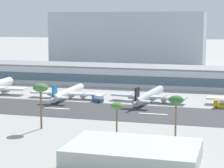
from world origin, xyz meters
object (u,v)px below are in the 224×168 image
at_px(distant_hotel_block, 127,39).
at_px(palm_tree_1, 117,107).
at_px(airliner_black_tail_gate_2, 148,96).
at_px(service_box_truck_1, 98,98).
at_px(terminal_building, 134,75).
at_px(palm_tree_2, 176,101).
at_px(service_fuel_truck_0, 223,104).
at_px(foreground_hangar, 133,154).
at_px(airliner_blue_tail_gate_1, 67,93).
at_px(palm_tree_0, 41,89).

relative_size(distant_hotel_block, palm_tree_1, 10.92).
xyz_separation_m(airliner_black_tail_gate_2, service_box_truck_1, (-23.10, -5.58, -1.22)).
height_order(terminal_building, palm_tree_2, palm_tree_2).
xyz_separation_m(terminal_building, service_fuel_truck_0, (53.99, -59.40, -3.71)).
bearing_deg(service_box_truck_1, foreground_hangar, 145.67).
relative_size(terminal_building, airliner_blue_tail_gate_1, 4.79).
height_order(airliner_blue_tail_gate_1, service_fuel_truck_0, airliner_blue_tail_gate_1).
distance_m(airliner_black_tail_gate_2, palm_tree_0, 68.02).
height_order(service_box_truck_1, foreground_hangar, foreground_hangar).
distance_m(airliner_blue_tail_gate_1, service_box_truck_1, 17.94).
distance_m(terminal_building, service_box_truck_1, 59.87).
bearing_deg(service_box_truck_1, palm_tree_2, 161.19).
bearing_deg(distant_hotel_block, palm_tree_0, -84.11).
xyz_separation_m(airliner_black_tail_gate_2, palm_tree_0, (-26.88, -61.45, 11.28)).
distance_m(palm_tree_2, foreground_hangar, 32.97).
bearing_deg(palm_tree_1, distant_hotel_block, 102.89).
bearing_deg(airliner_blue_tail_gate_1, palm_tree_0, -167.72).
relative_size(terminal_building, service_fuel_truck_0, 24.16).
distance_m(terminal_building, palm_tree_1, 121.41).
xyz_separation_m(service_fuel_truck_0, palm_tree_2, (-13.70, -55.16, 10.23)).
relative_size(palm_tree_0, palm_tree_2, 1.17).
xyz_separation_m(airliner_blue_tail_gate_1, palm_tree_0, (13.54, -60.43, 11.44)).
bearing_deg(palm_tree_0, distant_hotel_block, 95.89).
relative_size(airliner_black_tail_gate_2, palm_tree_2, 3.21).
xyz_separation_m(distant_hotel_block, palm_tree_1, (52.27, -228.31, -12.09)).
distance_m(distant_hotel_block, palm_tree_1, 234.53).
bearing_deg(airliner_blue_tail_gate_1, terminal_building, -21.55).
relative_size(distant_hotel_block, service_box_truck_1, 20.12).
xyz_separation_m(terminal_building, airliner_black_tail_gate_2, (19.07, -54.03, -2.74)).
relative_size(distant_hotel_block, palm_tree_0, 7.79).
height_order(terminal_building, distant_hotel_block, distant_hotel_block).
distance_m(palm_tree_0, palm_tree_2, 48.15).
bearing_deg(service_box_truck_1, airliner_blue_tail_gate_1, 17.57).
bearing_deg(palm_tree_1, service_box_truck_1, 112.97).
height_order(airliner_black_tail_gate_2, palm_tree_0, palm_tree_0).
distance_m(distant_hotel_block, foreground_hangar, 262.75).
xyz_separation_m(service_box_truck_1, palm_tree_1, (25.37, -59.83, 8.41)).
height_order(terminal_building, airliner_black_tail_gate_2, terminal_building).
distance_m(service_fuel_truck_0, palm_tree_2, 57.75).
bearing_deg(palm_tree_0, airliner_blue_tail_gate_1, 102.63).
bearing_deg(palm_tree_0, service_fuel_truck_0, 42.22).
bearing_deg(airliner_black_tail_gate_2, distant_hotel_block, 22.74).
distance_m(palm_tree_0, foreground_hangar, 51.80).
xyz_separation_m(service_fuel_truck_0, palm_tree_1, (-32.66, -60.04, 8.17)).
bearing_deg(distant_hotel_block, service_fuel_truck_0, -63.22).
distance_m(service_fuel_truck_0, service_box_truck_1, 58.02).
relative_size(distant_hotel_block, palm_tree_2, 9.08).
bearing_deg(foreground_hangar, service_box_truck_1, 113.37).
bearing_deg(distant_hotel_block, service_box_truck_1, -80.93).
xyz_separation_m(palm_tree_1, foreground_hangar, (11.64, -25.79, -7.55)).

